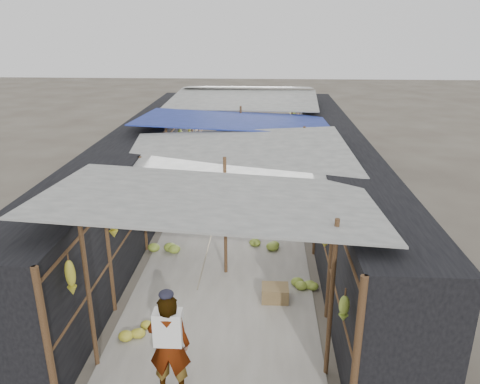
% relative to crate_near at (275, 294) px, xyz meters
% --- Properties ---
extents(ground, '(80.00, 80.00, 0.00)m').
position_rel_crate_near_xyz_m(ground, '(-1.04, -1.97, -0.16)').
color(ground, '#6B6356').
rests_on(ground, ground).
extents(aisle_slab, '(3.60, 16.00, 0.02)m').
position_rel_crate_near_xyz_m(aisle_slab, '(-1.04, 4.53, -0.15)').
color(aisle_slab, '#9E998E').
rests_on(aisle_slab, ground).
extents(stall_left, '(1.40, 15.00, 2.30)m').
position_rel_crate_near_xyz_m(stall_left, '(-3.74, 4.53, 0.99)').
color(stall_left, black).
rests_on(stall_left, ground).
extents(stall_right, '(1.40, 15.00, 2.30)m').
position_rel_crate_near_xyz_m(stall_right, '(1.66, 4.53, 0.99)').
color(stall_right, black).
rests_on(stall_right, ground).
extents(crate_near, '(0.52, 0.42, 0.31)m').
position_rel_crate_near_xyz_m(crate_near, '(0.00, 0.00, 0.00)').
color(crate_near, olive).
rests_on(crate_near, ground).
extents(crate_mid, '(0.66, 0.61, 0.32)m').
position_rel_crate_near_xyz_m(crate_mid, '(-0.70, 4.35, 0.01)').
color(crate_mid, olive).
rests_on(crate_mid, ground).
extents(crate_back, '(0.54, 0.47, 0.30)m').
position_rel_crate_near_xyz_m(crate_back, '(-1.99, 6.53, -0.00)').
color(crate_back, olive).
rests_on(crate_back, ground).
extents(black_basin, '(0.63, 0.63, 0.19)m').
position_rel_crate_near_xyz_m(black_basin, '(0.58, 5.54, -0.06)').
color(black_basin, black).
rests_on(black_basin, ground).
extents(vendor_elderly, '(0.60, 0.40, 1.64)m').
position_rel_crate_near_xyz_m(vendor_elderly, '(-1.55, -2.47, 0.66)').
color(vendor_elderly, silver).
rests_on(vendor_elderly, ground).
extents(shopper_blue, '(0.99, 0.83, 1.80)m').
position_rel_crate_near_xyz_m(shopper_blue, '(-1.43, 6.93, 0.74)').
color(shopper_blue, '#1C498C').
rests_on(shopper_blue, ground).
extents(vendor_seated, '(0.47, 0.68, 0.96)m').
position_rel_crate_near_xyz_m(vendor_seated, '(0.03, 4.67, 0.32)').
color(vendor_seated, '#514B46').
rests_on(vendor_seated, ground).
extents(market_canopy, '(5.62, 15.20, 2.77)m').
position_rel_crate_near_xyz_m(market_canopy, '(-1.02, 4.87, 2.25)').
color(market_canopy, brown).
rests_on(market_canopy, ground).
extents(hanging_bananas, '(3.96, 14.02, 0.82)m').
position_rel_crate_near_xyz_m(hanging_bananas, '(-0.95, 4.43, 1.50)').
color(hanging_bananas, '#ABA42C').
rests_on(hanging_bananas, ground).
extents(floor_bananas, '(3.80, 11.21, 0.34)m').
position_rel_crate_near_xyz_m(floor_bananas, '(-1.15, 4.58, -0.00)').
color(floor_bananas, '#ABA42C').
rests_on(floor_bananas, ground).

